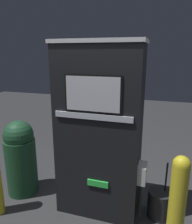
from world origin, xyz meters
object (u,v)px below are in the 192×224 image
Objects in this scene: safety_bollard at (177,203)px; squeegee_bucket at (160,203)px; trash_bin at (21,157)px; gas_pump at (99,132)px.

safety_bollard reaches higher than squeegee_bucket.
trash_bin is at bearing -177.96° from squeegee_bucket.
gas_pump is 2.79× the size of squeegee_bucket.
gas_pump is at bearing 157.44° from safety_bollard.
safety_bollard is 0.60m from squeegee_bucket.
squeegee_bucket is (1.84, 0.07, -0.36)m from trash_bin.
safety_bollard is at bearing -10.95° from trash_bin.
squeegee_bucket is at bearing 6.88° from gas_pump.
trash_bin reaches higher than safety_bollard.
trash_bin is (-1.11, 0.02, -0.48)m from gas_pump.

